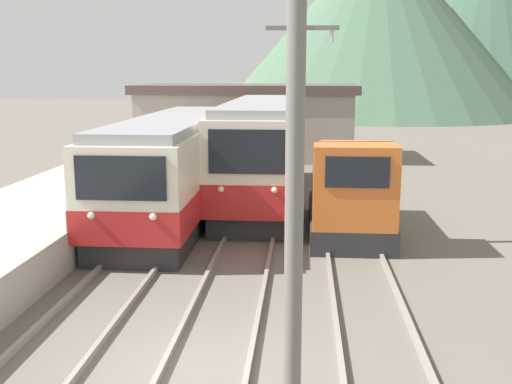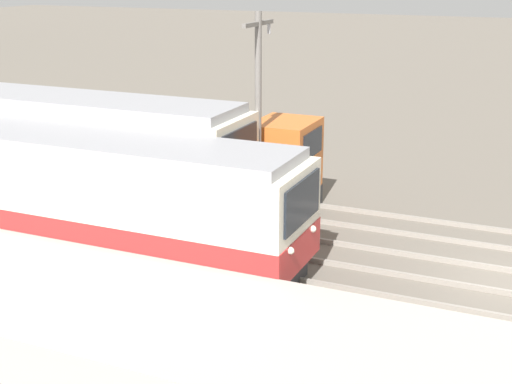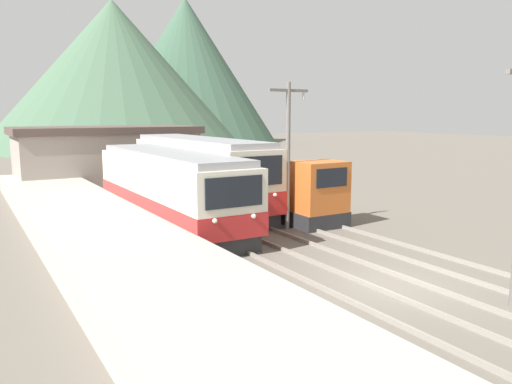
# 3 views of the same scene
# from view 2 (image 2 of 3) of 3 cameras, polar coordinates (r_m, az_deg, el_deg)

# --- Properties ---
(track_left) EXTENTS (1.54, 60.00, 0.14)m
(track_left) POSITION_cam_2_polar(r_m,az_deg,el_deg) (16.75, 19.42, -10.55)
(track_left) COLOR gray
(track_left) RESTS_ON ground
(commuter_train_left) EXTENTS (2.84, 12.67, 3.45)m
(commuter_train_left) POSITION_cam_2_polar(r_m,az_deg,el_deg) (19.85, -13.60, -0.71)
(commuter_train_left) COLOR #28282B
(commuter_train_left) RESTS_ON ground
(commuter_train_center) EXTENTS (2.84, 12.53, 3.86)m
(commuter_train_center) POSITION_cam_2_polar(r_m,az_deg,el_deg) (23.61, -15.09, 2.54)
(commuter_train_center) COLOR #28282B
(commuter_train_center) RESTS_ON ground
(shunting_locomotive) EXTENTS (2.40, 5.74, 3.00)m
(shunting_locomotive) POSITION_cam_2_polar(r_m,az_deg,el_deg) (23.75, -1.31, 1.80)
(shunting_locomotive) COLOR #28282B
(shunting_locomotive) RESTS_ON ground
(catenary_mast_mid) EXTENTS (2.00, 0.20, 6.46)m
(catenary_mast_mid) POSITION_cam_2_polar(r_m,az_deg,el_deg) (21.35, 0.18, 6.44)
(catenary_mast_mid) COLOR slate
(catenary_mast_mid) RESTS_ON ground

